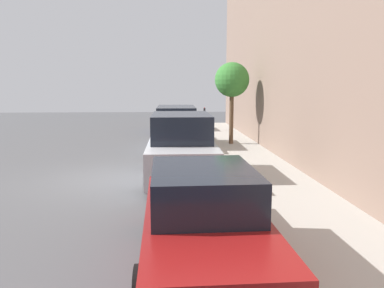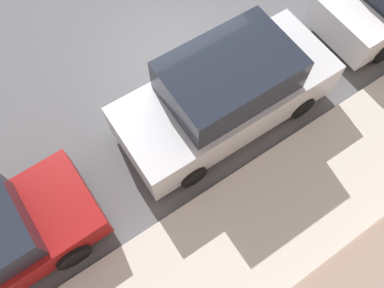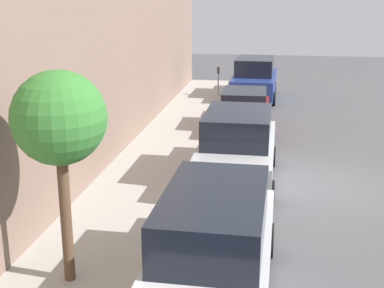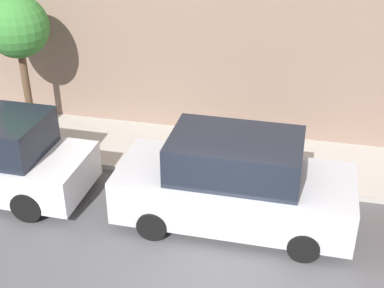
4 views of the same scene
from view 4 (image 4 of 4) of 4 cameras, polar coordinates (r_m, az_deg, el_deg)
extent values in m
cube|color=#B2ADA3|center=(13.55, 6.07, -1.54)|extent=(2.45, 32.00, 0.15)
cube|color=#B7BABF|center=(11.06, 4.50, -5.23)|extent=(1.99, 4.81, 0.96)
cube|color=black|center=(10.60, 4.68, -1.27)|extent=(1.74, 2.61, 0.80)
cylinder|color=black|center=(10.82, -4.26, -8.65)|extent=(0.22, 0.62, 0.62)
cylinder|color=black|center=(12.29, -1.77, -3.55)|extent=(0.22, 0.62, 0.62)
cylinder|color=black|center=(10.48, 11.81, -10.69)|extent=(0.22, 0.62, 0.62)
cylinder|color=black|center=(11.99, 12.19, -5.16)|extent=(0.22, 0.62, 0.62)
cylinder|color=black|center=(11.76, -17.15, -6.38)|extent=(0.22, 0.69, 0.69)
cylinder|color=black|center=(13.08, -13.47, -2.06)|extent=(0.22, 0.69, 0.69)
cylinder|color=brown|center=(14.67, -17.18, 5.53)|extent=(0.19, 0.19, 2.52)
sphere|color=#387F33|center=(14.13, -18.17, 11.84)|extent=(1.58, 1.58, 1.58)
camera|label=1|loc=(13.93, 57.59, -2.17)|focal=35.00mm
camera|label=2|loc=(12.47, 24.70, 30.08)|focal=35.00mm
camera|label=3|loc=(17.27, -50.15, 13.08)|focal=50.00mm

